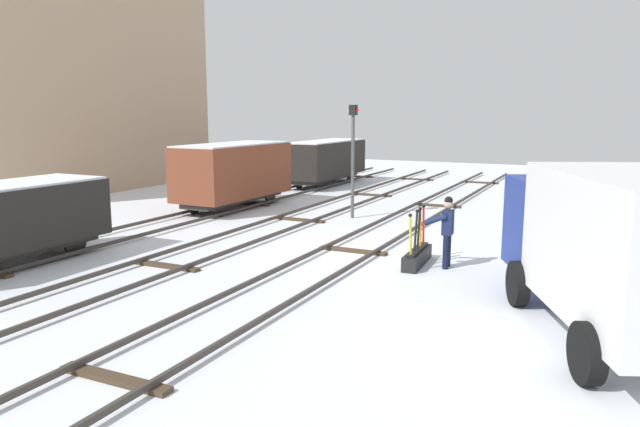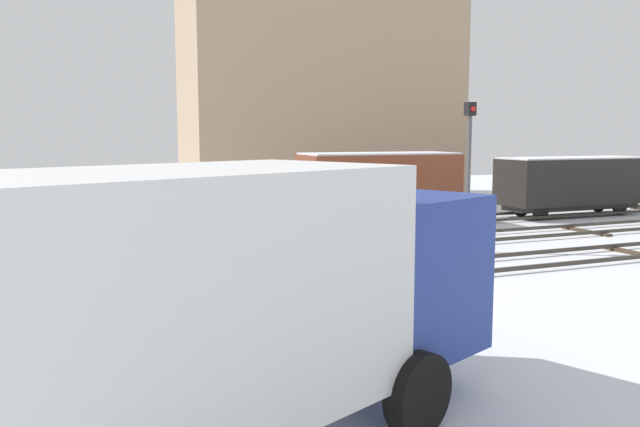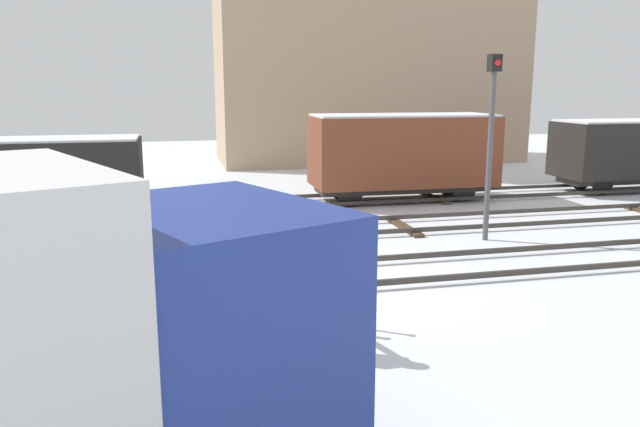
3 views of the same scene
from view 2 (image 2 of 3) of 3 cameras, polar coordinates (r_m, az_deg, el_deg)
ground_plane at (r=13.83m, az=1.04°, el=-6.24°), size 60.00×60.00×0.00m
track_main_line at (r=13.80m, az=1.05°, el=-5.80°), size 44.00×1.94×0.18m
track_siding_near at (r=17.05m, az=-3.63°, el=-3.36°), size 44.00×1.94×0.18m
track_siding_far at (r=20.42m, az=-6.80°, el=-1.65°), size 44.00×1.94×0.18m
switch_lever_frame at (r=11.79m, az=2.36°, el=-7.31°), size 1.82×0.47×1.45m
rail_worker at (r=11.02m, az=4.08°, el=-4.34°), size 0.56×0.69×1.78m
delivery_truck at (r=6.47m, az=-7.15°, el=-6.88°), size 6.38×4.35×2.87m
signal_post at (r=17.67m, az=13.10°, el=4.52°), size 0.24×0.32×4.03m
apartment_building at (r=32.47m, az=0.26°, el=11.28°), size 13.82×5.44×11.17m
freight_car_far_end at (r=22.00m, az=5.28°, el=2.54°), size 5.41×2.23×2.57m
freight_car_near_switch at (r=19.58m, az=-21.79°, el=0.76°), size 5.12×2.01×2.06m
freight_car_mid_siding at (r=26.97m, az=21.53°, el=2.62°), size 6.11×1.99×2.31m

